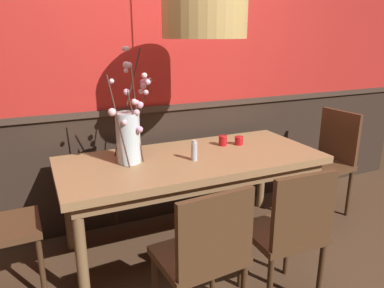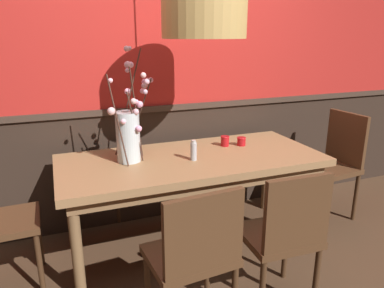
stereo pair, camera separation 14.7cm
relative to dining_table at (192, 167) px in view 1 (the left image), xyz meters
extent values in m
plane|color=#4C3321|center=(0.00, 0.00, -0.66)|extent=(24.00, 24.00, 0.00)
cube|color=#2D2119|center=(0.00, 0.62, -0.16)|extent=(5.66, 0.12, 1.00)
cube|color=#3E2E24|center=(0.00, 0.61, 0.36)|extent=(5.66, 0.14, 0.05)
cube|color=#B2231E|center=(0.00, 0.62, 1.16)|extent=(5.66, 0.12, 1.65)
cube|color=#997047|center=(0.00, 0.00, 0.06)|extent=(1.96, 0.87, 0.05)
cube|color=brown|center=(0.00, 0.00, -0.01)|extent=(1.85, 0.76, 0.08)
cylinder|color=brown|center=(-0.89, -0.34, -0.32)|extent=(0.07, 0.07, 0.69)
cylinder|color=brown|center=(0.89, -0.34, -0.32)|extent=(0.07, 0.07, 0.69)
cylinder|color=brown|center=(-0.89, 0.34, -0.32)|extent=(0.07, 0.07, 0.69)
cylinder|color=brown|center=(0.89, 0.34, -0.32)|extent=(0.07, 0.07, 0.69)
cube|color=#4C301C|center=(0.33, 0.77, -0.20)|extent=(0.47, 0.44, 0.04)
cube|color=#4C301C|center=(0.34, 0.95, 0.02)|extent=(0.42, 0.07, 0.40)
cylinder|color=#412917|center=(0.51, 0.58, -0.44)|extent=(0.04, 0.04, 0.44)
cylinder|color=#412917|center=(0.13, 0.61, -0.44)|extent=(0.04, 0.04, 0.44)
cylinder|color=#412917|center=(0.53, 0.93, -0.44)|extent=(0.04, 0.04, 0.44)
cylinder|color=#412917|center=(0.15, 0.96, -0.44)|extent=(0.04, 0.04, 0.44)
cube|color=#4C301C|center=(-1.31, -0.03, -0.20)|extent=(0.45, 0.43, 0.04)
cylinder|color=#412917|center=(-1.13, 0.15, -0.44)|extent=(0.04, 0.04, 0.45)
cylinder|color=#412917|center=(-1.12, -0.20, -0.44)|extent=(0.04, 0.04, 0.45)
cube|color=#4C301C|center=(-0.31, 0.75, -0.22)|extent=(0.48, 0.42, 0.04)
cube|color=#4C301C|center=(-0.32, 0.92, 0.04)|extent=(0.43, 0.07, 0.48)
cylinder|color=#412917|center=(-0.10, 0.60, -0.45)|extent=(0.04, 0.04, 0.42)
cylinder|color=#412917|center=(-0.49, 0.57, -0.45)|extent=(0.04, 0.04, 0.42)
cylinder|color=#412917|center=(-0.13, 0.92, -0.45)|extent=(0.04, 0.04, 0.42)
cylinder|color=#412917|center=(-0.51, 0.89, -0.45)|extent=(0.04, 0.04, 0.42)
cube|color=#4C301C|center=(-0.32, -0.79, -0.19)|extent=(0.48, 0.42, 0.04)
cube|color=#4C301C|center=(-0.31, -0.96, 0.03)|extent=(0.43, 0.07, 0.41)
cylinder|color=#412917|center=(-0.53, -0.65, -0.44)|extent=(0.04, 0.04, 0.45)
cylinder|color=#412917|center=(-0.14, -0.62, -0.44)|extent=(0.04, 0.04, 0.45)
cube|color=#4C301C|center=(0.26, -0.78, -0.21)|extent=(0.44, 0.41, 0.04)
cube|color=#4C301C|center=(0.25, -0.95, 0.03)|extent=(0.41, 0.05, 0.43)
cylinder|color=#412917|center=(0.08, -0.60, -0.45)|extent=(0.04, 0.04, 0.44)
cylinder|color=#412917|center=(0.45, -0.62, -0.45)|extent=(0.04, 0.04, 0.44)
cylinder|color=#412917|center=(0.44, -0.95, -0.45)|extent=(0.04, 0.04, 0.44)
cube|color=#4C301C|center=(1.33, 0.02, -0.19)|extent=(0.46, 0.47, 0.04)
cube|color=#4C301C|center=(1.52, 0.04, 0.06)|extent=(0.07, 0.42, 0.47)
cylinder|color=#412917|center=(1.16, -0.18, -0.44)|extent=(0.04, 0.04, 0.45)
cylinder|color=#412917|center=(1.13, 0.19, -0.44)|extent=(0.04, 0.04, 0.45)
cylinder|color=#412917|center=(1.52, -0.15, -0.44)|extent=(0.04, 0.04, 0.45)
cylinder|color=#412917|center=(1.49, 0.23, -0.44)|extent=(0.04, 0.04, 0.45)
cylinder|color=silver|center=(-0.46, 0.08, 0.27)|extent=(0.17, 0.17, 0.36)
cylinder|color=silver|center=(-0.46, 0.08, 0.13)|extent=(0.15, 0.15, 0.08)
cylinder|color=#472D23|center=(-0.40, 0.04, 0.43)|extent=(0.12, 0.21, 0.68)
sphere|color=#F6B8D0|center=(-0.33, -0.03, 0.66)|extent=(0.04, 0.04, 0.04)
sphere|color=#FAA7CB|center=(-0.40, 0.02, 0.52)|extent=(0.03, 0.03, 0.03)
sphere|color=#F1A9C8|center=(-0.37, 0.04, 0.50)|extent=(0.05, 0.05, 0.05)
sphere|color=silver|center=(-0.34, 0.00, 0.59)|extent=(0.03, 0.03, 0.03)
sphere|color=#FDBEBF|center=(-0.35, -0.02, 0.71)|extent=(0.04, 0.04, 0.04)
sphere|color=beige|center=(-0.41, 0.01, 0.46)|extent=(0.04, 0.04, 0.04)
cylinder|color=#472D23|center=(-0.54, 0.02, 0.40)|extent=(0.10, 0.14, 0.63)
sphere|color=#F4BACC|center=(-0.50, 0.00, 0.40)|extent=(0.04, 0.04, 0.04)
sphere|color=beige|center=(-0.57, 0.02, 0.47)|extent=(0.05, 0.05, 0.05)
sphere|color=#FCB9CA|center=(-0.57, -0.02, 0.68)|extent=(0.03, 0.03, 0.03)
cylinder|color=#472D23|center=(-0.35, 0.19, 0.38)|extent=(0.17, 0.22, 0.59)
sphere|color=#E7ACC2|center=(-0.27, 0.28, 0.60)|extent=(0.03, 0.03, 0.03)
sphere|color=#F5A5D2|center=(-0.28, 0.27, 0.63)|extent=(0.05, 0.05, 0.05)
sphere|color=#FCB6D3|center=(-0.30, 0.26, 0.56)|extent=(0.04, 0.04, 0.04)
sphere|color=silver|center=(-0.26, 0.23, 0.64)|extent=(0.04, 0.04, 0.04)
sphere|color=#EEB2C3|center=(-0.29, 0.22, 0.61)|extent=(0.04, 0.04, 0.04)
sphere|color=#FDA6CE|center=(-0.24, 0.23, 0.64)|extent=(0.04, 0.04, 0.04)
cylinder|color=#472D23|center=(-0.43, 0.19, 0.48)|extent=(0.21, 0.12, 0.79)
sphere|color=#F4B4BE|center=(-0.39, 0.32, 0.87)|extent=(0.04, 0.04, 0.04)
sphere|color=#E6ABC0|center=(-0.40, 0.26, 0.72)|extent=(0.03, 0.03, 0.03)
sphere|color=#E9ADC0|center=(-0.37, 0.32, 0.87)|extent=(0.03, 0.03, 0.03)
sphere|color=#E9ADCD|center=(-0.37, 0.29, 0.75)|extent=(0.04, 0.04, 0.04)
sphere|color=#F4B8C9|center=(-0.40, 0.28, 0.75)|extent=(0.05, 0.05, 0.05)
sphere|color=#FBADCB|center=(-0.42, 0.23, 0.57)|extent=(0.05, 0.05, 0.05)
cylinder|color=#472D23|center=(-0.42, 0.02, 0.35)|extent=(0.11, 0.06, 0.51)
sphere|color=beige|center=(-0.41, 0.06, 0.32)|extent=(0.04, 0.04, 0.04)
sphere|color=#FDA7CC|center=(-0.40, -0.01, 0.34)|extent=(0.04, 0.04, 0.04)
sphere|color=beige|center=(-0.42, 0.01, 0.53)|extent=(0.04, 0.04, 0.04)
cylinder|color=red|center=(0.48, 0.12, 0.12)|extent=(0.07, 0.07, 0.07)
torus|color=red|center=(0.48, 0.12, 0.15)|extent=(0.08, 0.08, 0.01)
cylinder|color=silver|center=(0.48, 0.12, 0.11)|extent=(0.05, 0.05, 0.04)
cylinder|color=red|center=(0.35, 0.16, 0.13)|extent=(0.07, 0.07, 0.08)
torus|color=red|center=(0.35, 0.16, 0.16)|extent=(0.07, 0.07, 0.01)
cylinder|color=silver|center=(0.35, 0.16, 0.11)|extent=(0.05, 0.05, 0.04)
cylinder|color=#ADADB2|center=(-0.02, -0.07, 0.15)|extent=(0.05, 0.05, 0.13)
cylinder|color=beige|center=(-0.02, -0.07, 0.23)|extent=(0.03, 0.03, 0.02)
cylinder|color=tan|center=(0.06, -0.07, 1.08)|extent=(0.57, 0.57, 0.28)
sphere|color=#F9EAB7|center=(0.06, -0.07, 1.04)|extent=(0.14, 0.14, 0.14)
camera|label=1|loc=(-1.07, -2.36, 0.97)|focal=34.03mm
camera|label=2|loc=(-0.93, -2.41, 0.97)|focal=34.03mm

